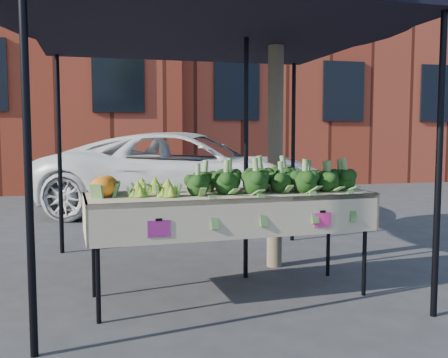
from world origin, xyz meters
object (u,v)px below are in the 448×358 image
table (230,245)px  canopy (208,137)px  vehicle (190,65)px  street_tree (276,44)px

table → canopy: 1.10m
vehicle → table: bearing=-163.1°
street_tree → table: bearing=-129.9°
table → street_tree: (0.72, 0.86, 1.86)m
canopy → street_tree: (0.77, 0.26, 0.94)m
street_tree → vehicle: bearing=93.3°
vehicle → street_tree: (0.21, -3.66, -0.26)m
table → vehicle: size_ratio=0.47×
vehicle → street_tree: 3.68m
table → vehicle: bearing=83.6°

